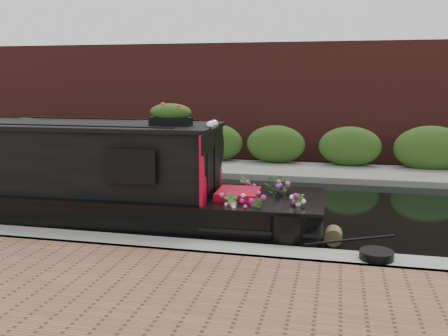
# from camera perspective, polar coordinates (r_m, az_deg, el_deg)

# --- Properties ---
(ground) EXTENTS (80.00, 80.00, 0.00)m
(ground) POSITION_cam_1_polar(r_m,az_deg,el_deg) (11.53, -8.15, -3.96)
(ground) COLOR black
(ground) RESTS_ON ground
(near_bank_coping) EXTENTS (40.00, 0.60, 0.50)m
(near_bank_coping) POSITION_cam_1_polar(r_m,az_deg,el_deg) (8.67, -16.04, -9.11)
(near_bank_coping) COLOR gray
(near_bank_coping) RESTS_ON ground
(far_bank_path) EXTENTS (40.00, 2.40, 0.34)m
(far_bank_path) POSITION_cam_1_polar(r_m,az_deg,el_deg) (15.44, -2.59, -0.24)
(far_bank_path) COLOR slate
(far_bank_path) RESTS_ON ground
(far_hedge) EXTENTS (40.00, 1.10, 2.80)m
(far_hedge) POSITION_cam_1_polar(r_m,az_deg,el_deg) (16.29, -1.75, 0.33)
(far_hedge) COLOR #2D4F1A
(far_hedge) RESTS_ON ground
(far_brick_wall) EXTENTS (40.00, 1.00, 8.00)m
(far_brick_wall) POSITION_cam_1_polar(r_m,az_deg,el_deg) (18.30, -0.10, 1.44)
(far_brick_wall) COLOR #55211C
(far_brick_wall) RESTS_ON ground
(narrowboat) EXTENTS (10.95, 2.21, 2.57)m
(narrowboat) POSITION_cam_1_polar(r_m,az_deg,el_deg) (10.47, -21.63, -1.78)
(narrowboat) COLOR black
(narrowboat) RESTS_ON ground
(rope_fender) EXTENTS (0.29, 0.34, 0.29)m
(rope_fender) POSITION_cam_1_polar(r_m,az_deg,el_deg) (8.83, 12.40, -7.57)
(rope_fender) COLOR brown
(rope_fender) RESTS_ON ground
(coiled_mooring_rope) EXTENTS (0.49, 0.49, 0.12)m
(coiled_mooring_rope) POSITION_cam_1_polar(r_m,az_deg,el_deg) (7.60, 17.03, -9.47)
(coiled_mooring_rope) COLOR black
(coiled_mooring_rope) RESTS_ON near_bank_coping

